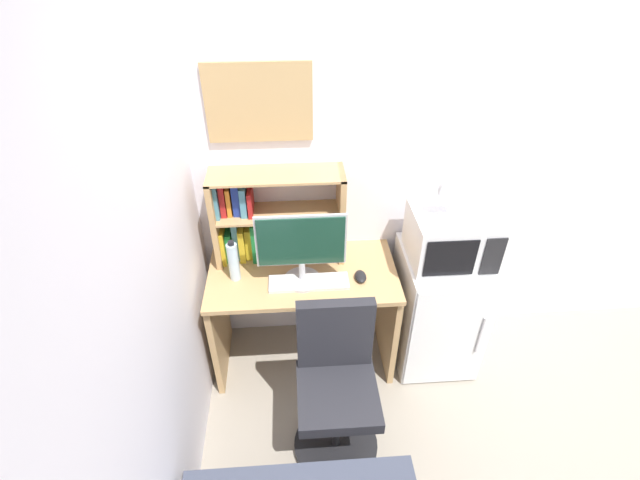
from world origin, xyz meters
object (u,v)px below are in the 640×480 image
Objects in this scene: computer_mouse at (361,276)px; mini_fridge at (437,308)px; desk_chair at (336,392)px; wall_corkboard at (259,103)px; microwave at (451,237)px; desk_fan at (452,196)px; monitor at (301,246)px; hutch_bookshelf at (260,218)px; water_bottle at (233,261)px; keyboard at (309,282)px.

mini_fridge is (0.52, 0.07, -0.36)m from computer_mouse.
desk_chair is 1.72× the size of wall_corkboard.
microwave is at bearing 40.19° from desk_chair.
mini_fridge is at bearing 2.76° from desk_fan.
monitor is 1.06× the size of microwave.
hutch_bookshelf is 2.87× the size of water_bottle.
monitor is (0.23, -0.25, -0.02)m from hutch_bookshelf.
wall_corkboard reaches higher than computer_mouse.
microwave is at bearing -9.67° from hutch_bookshelf.
microwave is 0.28m from desk_fan.
hutch_bookshelf is at bearing 133.07° from keyboard.
desk_fan is (-0.05, -0.00, 0.83)m from mini_fridge.
hutch_bookshelf is 1.36× the size of wall_corkboard.
computer_mouse is at bearing -171.47° from microwave.
mini_fridge is 0.92m from desk_chair.
keyboard is at bearing -173.19° from mini_fridge.
water_bottle is 0.47× the size of wall_corkboard.
computer_mouse is 0.67m from desk_fan.
computer_mouse is 0.41× the size of water_bottle.
desk_fan is (0.80, 0.06, 0.24)m from monitor.
microwave is at bearing 89.88° from mini_fridge.
microwave is at bearing 4.70° from monitor.
hutch_bookshelf is at bearing 170.33° from microwave.
monitor is 4.56× the size of computer_mouse.
microwave is (0.82, 0.10, 0.20)m from keyboard.
monitor is 1.04m from mini_fridge.
desk_fan is 0.24× the size of desk_chair.
mini_fridge is at bearing 8.21° from computer_mouse.
desk_chair is at bearing -68.87° from wall_corkboard.
computer_mouse is 0.11× the size of desk_chair.
desk_fan is (-0.05, -0.01, 0.27)m from microwave.
monitor is 0.86m from microwave.
wall_corkboard is (-0.99, 0.28, 0.42)m from desk_fan.
hutch_bookshelf is 0.65m from wall_corkboard.
wall_corkboard is (0.04, 0.09, 0.64)m from hutch_bookshelf.
mini_fridge is (0.85, 0.07, -0.59)m from monitor.
water_bottle is 0.32× the size of mini_fridge.
desk_fan is 1.20m from desk_chair.
water_bottle is (-0.71, 0.06, 0.11)m from computer_mouse.
microwave is (1.23, 0.02, 0.09)m from water_bottle.
keyboard is at bearing -46.93° from hutch_bookshelf.
hutch_bookshelf is at bearing 116.01° from desk_chair.
wall_corkboard is at bearing 111.13° from desk_chair.
desk_fan is at bearing 0.85° from water_bottle.
hutch_bookshelf is 1.62× the size of microwave.
monitor is 0.79m from desk_chair.
monitor is 1.09× the size of keyboard.
desk_chair is (0.11, -0.49, -0.33)m from keyboard.
monitor reaches higher than keyboard.
desk_chair reaches higher than keyboard.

